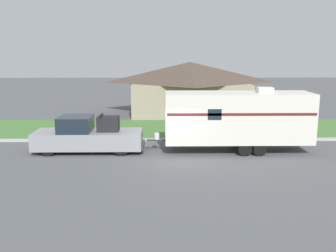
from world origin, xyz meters
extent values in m
plane|color=#515456|center=(0.00, 0.00, 0.00)|extent=(120.00, 120.00, 0.00)
cube|color=#ADADA8|center=(0.00, 3.75, 0.07)|extent=(80.00, 0.30, 0.14)
cube|color=#477538|center=(0.00, 7.40, 0.01)|extent=(80.00, 7.00, 0.03)
cube|color=gray|center=(1.88, 14.37, 1.36)|extent=(9.72, 7.30, 2.72)
pyramid|color=#4C3D33|center=(1.88, 14.37, 3.59)|extent=(10.49, 7.88, 1.75)
cube|color=#4C3828|center=(1.88, 10.75, 1.05)|extent=(1.00, 0.06, 2.10)
cylinder|color=black|center=(-6.50, 0.55, 0.41)|extent=(0.82, 0.28, 0.82)
cylinder|color=black|center=(-6.50, 2.20, 0.41)|extent=(0.82, 0.28, 0.82)
cylinder|color=black|center=(-2.69, 0.55, 0.41)|extent=(0.82, 0.28, 0.82)
cylinder|color=black|center=(-2.69, 2.20, 0.41)|extent=(0.82, 0.28, 0.82)
cube|color=gray|center=(-5.79, 1.38, 0.68)|extent=(3.28, 2.01, 0.91)
cube|color=#19232D|center=(-5.20, 1.38, 1.54)|extent=(1.70, 1.85, 0.82)
cube|color=gray|center=(-2.90, 1.38, 0.68)|extent=(2.50, 2.01, 0.91)
cube|color=#333333|center=(-1.59, 1.38, 0.34)|extent=(0.12, 1.81, 0.20)
cube|color=black|center=(-3.45, 1.38, 1.53)|extent=(1.15, 0.85, 0.80)
cube|color=black|center=(-3.82, 1.38, 2.01)|extent=(0.10, 0.93, 0.08)
cylinder|color=black|center=(3.76, 0.37, 0.35)|extent=(0.71, 0.22, 0.71)
cylinder|color=black|center=(3.76, 2.38, 0.35)|extent=(0.71, 0.22, 0.71)
cylinder|color=black|center=(4.54, 0.37, 0.35)|extent=(0.71, 0.22, 0.71)
cylinder|color=black|center=(4.54, 2.38, 0.35)|extent=(0.71, 0.22, 0.71)
cube|color=silver|center=(3.52, 1.38, 1.88)|extent=(7.80, 2.28, 2.65)
cube|color=#5B1E1E|center=(3.52, 0.23, 2.21)|extent=(7.65, 0.01, 0.14)
cube|color=#383838|center=(-0.89, 1.38, 0.61)|extent=(1.02, 0.12, 0.10)
cylinder|color=silver|center=(-0.84, 1.38, 0.84)|extent=(0.28, 0.28, 0.36)
cube|color=silver|center=(4.93, 1.38, 3.35)|extent=(0.80, 0.68, 0.28)
cube|color=#19232D|center=(2.12, 0.23, 2.21)|extent=(0.70, 0.01, 0.56)
cylinder|color=brown|center=(2.35, 4.68, 0.55)|extent=(0.09, 0.09, 1.11)
cube|color=silver|center=(2.35, 4.68, 1.22)|extent=(0.48, 0.20, 0.22)
camera|label=1|loc=(-0.55, -18.41, 5.35)|focal=40.00mm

